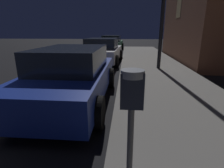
# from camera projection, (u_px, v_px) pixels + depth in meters

# --- Properties ---
(sidewalk) EXTENTS (3.20, 36.00, 0.15)m
(sidewalk) POSITION_uv_depth(u_px,v_px,m) (220.00, 162.00, 2.47)
(sidewalk) COLOR slate
(sidewalk) RESTS_ON ground
(parking_meter) EXTENTS (0.19, 0.19, 1.39)m
(parking_meter) POSITION_uv_depth(u_px,v_px,m) (131.00, 109.00, 1.48)
(parking_meter) COLOR #59595B
(parking_meter) RESTS_ON sidewalk
(car_blue) EXTENTS (2.00, 4.22, 1.43)m
(car_blue) POSITION_uv_depth(u_px,v_px,m) (72.00, 75.00, 4.60)
(car_blue) COLOR navy
(car_blue) RESTS_ON ground
(car_white) EXTENTS (2.30, 4.23, 1.43)m
(car_white) POSITION_uv_depth(u_px,v_px,m) (102.00, 51.00, 10.26)
(car_white) COLOR silver
(car_white) RESTS_ON ground
(car_green) EXTENTS (2.20, 4.22, 1.43)m
(car_green) POSITION_uv_depth(u_px,v_px,m) (112.00, 43.00, 16.68)
(car_green) COLOR #19592D
(car_green) RESTS_ON ground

